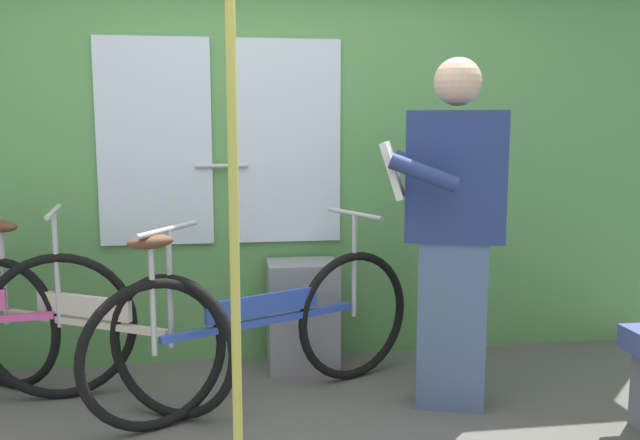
# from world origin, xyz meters

# --- Properties ---
(train_door_wall) EXTENTS (4.95, 0.28, 2.15)m
(train_door_wall) POSITION_xyz_m (-0.01, 1.13, 1.12)
(train_door_wall) COLOR #56934C
(train_door_wall) RESTS_ON ground_plane
(bicycle_near_door) EXTENTS (1.58, 0.83, 0.88)m
(bicycle_near_door) POSITION_xyz_m (-0.03, 0.49, 0.36)
(bicycle_near_door) COLOR black
(bicycle_near_door) RESTS_ON ground_plane
(bicycle_by_pole) EXTENTS (1.44, 0.86, 0.88)m
(bicycle_by_pole) POSITION_xyz_m (-0.86, 0.60, 0.36)
(bicycle_by_pole) COLOR black
(bicycle_by_pole) RESTS_ON ground_plane
(passenger_reading_newspaper) EXTENTS (0.61, 0.54, 1.61)m
(passenger_reading_newspaper) POSITION_xyz_m (0.84, 0.33, 0.85)
(passenger_reading_newspaper) COLOR slate
(passenger_reading_newspaper) RESTS_ON ground_plane
(trash_bin_by_wall) EXTENTS (0.37, 0.28, 0.59)m
(trash_bin_by_wall) POSITION_xyz_m (0.22, 0.92, 0.29)
(trash_bin_by_wall) COLOR gray
(trash_bin_by_wall) RESTS_ON ground_plane
(handrail_pole) EXTENTS (0.04, 0.04, 2.11)m
(handrail_pole) POSITION_xyz_m (-0.15, -0.19, 1.05)
(handrail_pole) COLOR #C6C14C
(handrail_pole) RESTS_ON ground_plane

